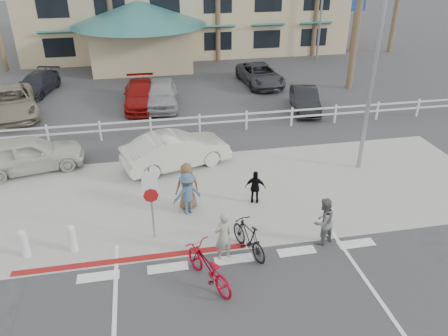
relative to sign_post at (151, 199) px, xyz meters
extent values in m
plane|color=#333335|center=(2.30, -2.20, -1.45)|extent=(140.00, 140.00, 0.00)
cube|color=#333335|center=(2.30, -4.20, -1.45)|extent=(12.00, 16.00, 0.01)
cube|color=gray|center=(2.30, 2.30, -1.44)|extent=(22.00, 7.00, 0.01)
cube|color=#333335|center=(2.30, 6.30, -1.45)|extent=(40.00, 5.00, 0.01)
cube|color=#333335|center=(2.30, 15.80, -1.45)|extent=(50.00, 16.00, 0.01)
cube|color=maroon|center=(-0.70, -1.00, -1.44)|extent=(7.00, 0.25, 0.02)
imported|color=maroon|center=(1.38, -2.44, -0.89)|extent=(1.56, 2.26, 1.12)
imported|color=gray|center=(2.00, -1.44, -0.64)|extent=(0.70, 0.59, 1.63)
imported|color=black|center=(2.82, -1.33, -0.90)|extent=(1.06, 1.89, 1.09)
imported|color=#5F5F5F|center=(5.22, -1.29, -0.64)|extent=(0.96, 0.87, 1.61)
imported|color=#3C5773|center=(1.25, 1.24, -0.67)|extent=(1.14, 0.85, 1.57)
imported|color=black|center=(3.75, 1.43, -0.80)|extent=(0.82, 0.55, 1.29)
imported|color=brown|center=(1.29, 1.59, -0.57)|extent=(0.95, 0.72, 1.75)
imported|color=beige|center=(1.22, 4.91, -0.70)|extent=(4.81, 2.82, 1.50)
imported|color=beige|center=(-4.84, 5.74, -0.70)|extent=(4.67, 2.62, 1.50)
imported|color=gray|center=(-7.03, 12.76, -0.69)|extent=(3.84, 5.91, 1.51)
imported|color=maroon|center=(-0.04, 12.91, -0.77)|extent=(1.99, 4.75, 1.37)
imported|color=gray|center=(1.13, 12.64, -0.70)|extent=(2.10, 4.54, 1.51)
imported|color=black|center=(8.99, 10.41, -0.82)|extent=(2.16, 4.05, 1.27)
imported|color=black|center=(-6.37, 16.59, -0.83)|extent=(2.72, 4.56, 1.24)
imported|color=#313138|center=(7.83, 15.68, -0.78)|extent=(2.53, 4.97, 1.35)
camera|label=1|loc=(0.00, -11.78, 7.17)|focal=35.00mm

